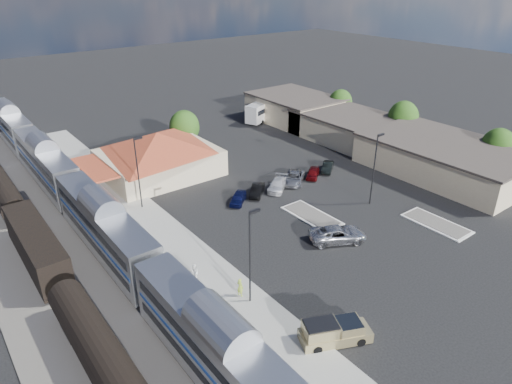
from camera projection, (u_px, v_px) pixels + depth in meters
ground at (298, 234)px, 50.06m from camera, size 280.00×280.00×0.00m
railbed at (82, 268)px, 44.30m from camera, size 16.00×100.00×0.12m
platform at (174, 246)px, 47.76m from camera, size 5.50×92.00×0.18m
passenger_train at (105, 230)px, 45.18m from camera, size 3.00×104.00×5.55m
freight_cars at (37, 248)px, 44.00m from camera, size 2.80×46.00×4.00m
station_depot at (158, 154)px, 63.35m from camera, size 18.35×12.24×6.20m
buildings_east at (367, 132)px, 74.54m from camera, size 14.40×51.40×4.80m
traffic_island_south at (312, 215)px, 53.62m from camera, size 3.30×7.50×0.21m
traffic_island_north at (436, 223)px, 51.93m from camera, size 3.30×7.50×0.21m
lamp_plat_s at (251, 250)px, 37.48m from camera, size 1.08×0.25×9.00m
lamp_plat_n at (138, 168)px, 53.21m from camera, size 1.08×0.25×9.00m
lamp_lot at (375, 164)px, 54.31m from camera, size 1.08×0.25×9.00m
tree_east_a at (498, 146)px, 64.03m from camera, size 4.56×4.56×6.42m
tree_east_b at (403, 117)px, 75.33m from camera, size 4.94×4.94×6.96m
tree_east_c at (340, 102)px, 85.53m from camera, size 4.41×4.41×6.21m
tree_depot at (184, 127)px, 71.37m from camera, size 4.71×4.71×6.63m
pickup_truck at (335, 332)px, 35.23m from camera, size 5.87×4.10×1.91m
suv at (338, 234)px, 48.39m from camera, size 6.68×5.40×1.69m
coach_bus at (266, 108)px, 87.94m from camera, size 11.57×6.87×3.70m
person_a at (240, 287)px, 39.94m from camera, size 0.57×0.74×1.80m
person_b at (194, 272)px, 41.97m from camera, size 0.76×0.91×1.69m
parked_car_a at (238, 198)px, 56.50m from camera, size 3.91×3.69×1.31m
parked_car_b at (257, 190)px, 58.45m from camera, size 3.93×3.78×1.33m
parked_car_c at (278, 185)px, 59.97m from camera, size 5.00×4.41×1.39m
parked_car_d at (294, 178)px, 61.93m from camera, size 5.42×5.04×1.41m
parked_car_e at (313, 173)px, 63.49m from camera, size 3.91×3.50×1.28m
parked_car_f at (328, 167)px, 65.44m from camera, size 3.96×3.45×1.29m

